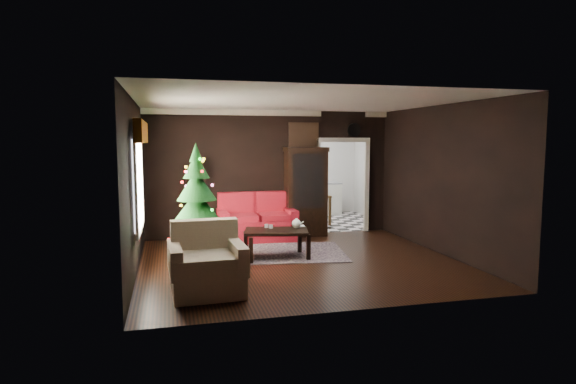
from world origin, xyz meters
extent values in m
plane|color=black|center=(0.00, 0.00, 0.00)|extent=(5.50, 5.50, 0.00)
plane|color=white|center=(0.00, 0.00, 2.80)|extent=(5.50, 5.50, 0.00)
plane|color=black|center=(0.00, 2.50, 1.40)|extent=(5.50, 0.00, 5.50)
plane|color=black|center=(0.00, -2.50, 1.40)|extent=(5.50, 0.00, 5.50)
plane|color=black|center=(-2.75, 0.00, 1.40)|extent=(0.00, 5.50, 5.50)
plane|color=black|center=(2.75, 0.00, 1.40)|extent=(0.00, 5.50, 5.50)
cube|color=white|center=(-2.71, 0.20, 1.45)|extent=(0.05, 1.60, 1.40)
cube|color=#73360A|center=(-2.63, 0.20, 2.27)|extent=(0.12, 2.10, 0.35)
plane|color=white|center=(1.70, 4.00, 0.00)|extent=(3.00, 3.00, 0.00)
cube|color=white|center=(1.70, 5.45, 1.70)|extent=(0.70, 0.06, 0.70)
cube|color=#42333C|center=(-0.14, 0.75, 0.01)|extent=(2.56, 2.02, 0.01)
cylinder|color=white|center=(-0.41, 0.57, 0.55)|extent=(0.08, 0.08, 0.06)
cylinder|color=white|center=(-0.47, 0.66, 0.55)|extent=(0.09, 0.09, 0.06)
imported|color=gray|center=(0.11, 0.64, 0.62)|extent=(0.14, 0.03, 0.20)
cylinder|color=white|center=(1.95, 2.45, 2.38)|extent=(0.32, 0.32, 0.06)
cube|color=#A2704C|center=(0.75, 2.46, 2.25)|extent=(0.62, 0.05, 0.52)
cube|color=white|center=(1.70, 5.20, 0.45)|extent=(1.80, 0.60, 0.90)
camera|label=1|loc=(-2.21, -7.97, 2.12)|focal=29.88mm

